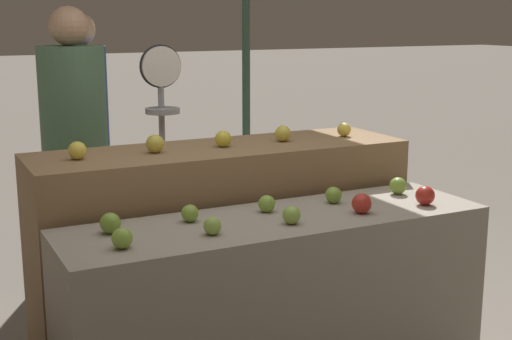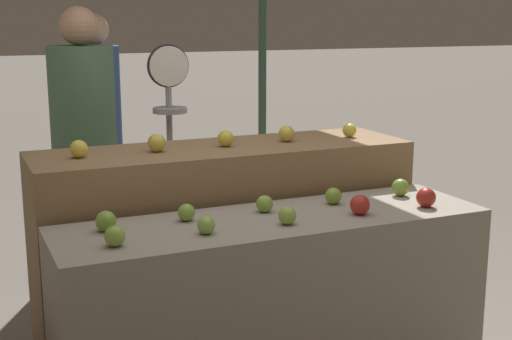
% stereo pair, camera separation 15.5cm
% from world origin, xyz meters
% --- Properties ---
extents(display_counter_front, '(1.91, 0.55, 0.82)m').
position_xyz_m(display_counter_front, '(0.00, 0.00, 0.41)').
color(display_counter_front, gray).
rests_on(display_counter_front, ground_plane).
extents(display_counter_back, '(1.91, 0.55, 1.04)m').
position_xyz_m(display_counter_back, '(0.00, 0.60, 0.52)').
color(display_counter_back, olive).
rests_on(display_counter_back, ground_plane).
extents(apple_front_0, '(0.08, 0.08, 0.08)m').
position_xyz_m(apple_front_0, '(-0.72, -0.11, 0.86)').
color(apple_front_0, '#84AD3D').
rests_on(apple_front_0, display_counter_front).
extents(apple_front_1, '(0.07, 0.07, 0.07)m').
position_xyz_m(apple_front_1, '(-0.35, -0.10, 0.86)').
color(apple_front_1, '#8EB247').
rests_on(apple_front_1, display_counter_front).
extents(apple_front_2, '(0.08, 0.08, 0.08)m').
position_xyz_m(apple_front_2, '(0.01, -0.11, 0.86)').
color(apple_front_2, '#8EB247').
rests_on(apple_front_2, display_counter_front).
extents(apple_front_3, '(0.09, 0.09, 0.09)m').
position_xyz_m(apple_front_3, '(0.37, -0.10, 0.87)').
color(apple_front_3, '#B72D23').
rests_on(apple_front_3, display_counter_front).
extents(apple_front_4, '(0.09, 0.09, 0.09)m').
position_xyz_m(apple_front_4, '(0.71, -0.11, 0.87)').
color(apple_front_4, '#AD281E').
rests_on(apple_front_4, display_counter_front).
extents(apple_front_5, '(0.09, 0.09, 0.09)m').
position_xyz_m(apple_front_5, '(-0.71, 0.10, 0.86)').
color(apple_front_5, '#7AA338').
rests_on(apple_front_5, display_counter_front).
extents(apple_front_6, '(0.08, 0.08, 0.08)m').
position_xyz_m(apple_front_6, '(-0.36, 0.11, 0.86)').
color(apple_front_6, '#84AD3D').
rests_on(apple_front_6, display_counter_front).
extents(apple_front_7, '(0.08, 0.08, 0.08)m').
position_xyz_m(apple_front_7, '(0.00, 0.10, 0.86)').
color(apple_front_7, '#84AD3D').
rests_on(apple_front_7, display_counter_front).
extents(apple_front_8, '(0.08, 0.08, 0.08)m').
position_xyz_m(apple_front_8, '(0.35, 0.10, 0.86)').
color(apple_front_8, '#7AA338').
rests_on(apple_front_8, display_counter_front).
extents(apple_front_9, '(0.08, 0.08, 0.08)m').
position_xyz_m(apple_front_9, '(0.73, 0.11, 0.86)').
color(apple_front_9, '#7AA338').
rests_on(apple_front_9, display_counter_front).
extents(apple_back_0, '(0.08, 0.08, 0.08)m').
position_xyz_m(apple_back_0, '(-0.72, 0.60, 1.08)').
color(apple_back_0, yellow).
rests_on(apple_back_0, display_counter_back).
extents(apple_back_1, '(0.09, 0.09, 0.09)m').
position_xyz_m(apple_back_1, '(-0.35, 0.59, 1.08)').
color(apple_back_1, gold).
rests_on(apple_back_1, display_counter_back).
extents(apple_back_2, '(0.08, 0.08, 0.08)m').
position_xyz_m(apple_back_2, '(0.01, 0.59, 1.08)').
color(apple_back_2, gold).
rests_on(apple_back_2, display_counter_back).
extents(apple_back_3, '(0.08, 0.08, 0.08)m').
position_xyz_m(apple_back_3, '(0.35, 0.60, 1.08)').
color(apple_back_3, gold).
rests_on(apple_back_3, display_counter_back).
extents(apple_back_4, '(0.08, 0.08, 0.08)m').
position_xyz_m(apple_back_4, '(0.73, 0.59, 1.07)').
color(apple_back_4, yellow).
rests_on(apple_back_4, display_counter_back).
extents(produce_scale, '(0.25, 0.20, 1.52)m').
position_xyz_m(produce_scale, '(-0.07, 1.29, 1.09)').
color(produce_scale, '#99999E').
rests_on(produce_scale, ground_plane).
extents(person_vendor_at_scale, '(0.43, 0.43, 1.74)m').
position_xyz_m(person_vendor_at_scale, '(-0.51, 1.61, 1.00)').
color(person_vendor_at_scale, '#2D2D38').
rests_on(person_vendor_at_scale, ground_plane).
extents(person_customer_left, '(0.42, 0.42, 1.70)m').
position_xyz_m(person_customer_left, '(-0.30, 2.31, 0.99)').
color(person_customer_left, '#2D2D38').
rests_on(person_customer_left, ground_plane).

